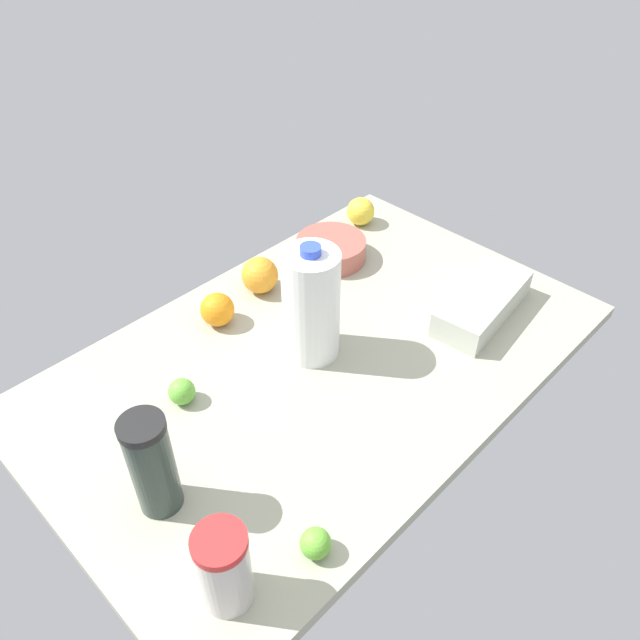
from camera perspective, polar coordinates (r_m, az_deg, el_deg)
The scene contains 11 objects.
countertop at distance 134.75cm, azimuth -0.00°, elevation -3.71°, with size 120.00×76.00×3.00cm, color #A2A28C.
shaker_bottle at distance 105.77cm, azimuth -15.11°, elevation -12.65°, with size 7.55×7.55×20.38cm.
mixing_bowl at distance 160.19cm, azimuth 1.01°, elevation 6.48°, with size 17.84×17.84×5.54cm, color #AA5649.
milk_jug at distance 126.72cm, azimuth -0.79°, elevation 1.43°, with size 11.89×11.89×26.76cm.
egg_carton at distance 146.51cm, azimuth 14.62°, elevation 1.48°, with size 28.09×11.43×6.54cm, color beige.
tumbler_cup at distance 96.74cm, azimuth -8.76°, elevation -21.51°, with size 8.04×8.04×15.64cm.
orange_loose at distance 141.07cm, azimuth -9.37°, elevation 0.95°, with size 7.67×7.67×7.67cm, color orange.
lemon_near_front at distance 174.26cm, azimuth 3.73°, elevation 9.89°, with size 7.65×7.65×7.65cm, color yellow.
lime_beside_bowl at distance 125.67cm, azimuth -12.52°, elevation -6.40°, with size 5.33×5.33×5.33cm, color #63B339.
orange_far_back at distance 149.09cm, azimuth -5.52°, elevation 4.10°, with size 8.78×8.78×8.78cm, color orange.
lime_by_jug at distance 103.73cm, azimuth -0.41°, elevation -19.74°, with size 5.07×5.07×5.07cm, color #67B936.
Camera 1 is at (68.85, 67.40, 95.71)cm, focal length 35.00 mm.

